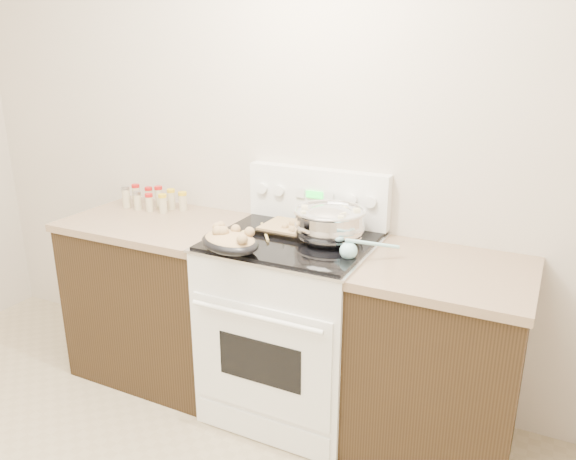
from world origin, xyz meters
The scene contains 9 objects.
counter_left centered at (-0.48, 1.43, 0.46)m, with size 0.93×0.67×0.92m.
counter_right centered at (1.08, 1.43, 0.46)m, with size 0.73×0.67×0.92m.
kitchen_range centered at (0.35, 1.42, 0.49)m, with size 0.78×0.73×1.22m.
mixing_bowl centered at (0.52, 1.47, 1.02)m, with size 0.44×0.44×0.20m.
roasting_pan centered at (0.17, 1.14, 0.99)m, with size 0.37×0.31×0.11m.
baking_sheet centered at (0.33, 1.51, 0.96)m, with size 0.37×0.27×0.06m.
wooden_spoon centered at (0.16, 1.36, 0.95)m, with size 0.17×0.23×0.04m.
blue_ladle centered at (0.69, 1.31, 0.98)m, with size 0.23×0.19×0.10m.
spice_jars centered at (-0.63, 1.59, 0.98)m, with size 0.37×0.15×0.13m.
Camera 1 is at (1.45, -0.85, 1.84)m, focal length 35.00 mm.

